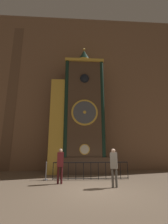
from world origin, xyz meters
TOP-DOWN VIEW (x-y plane):
  - ground_plane at (0.00, 0.00)m, footprint 28.00×28.00m
  - cathedral_back_wall at (-0.09, 5.73)m, footprint 24.00×0.32m
  - clock_tower at (-0.64, 4.34)m, footprint 4.44×1.81m
  - railing_fence at (0.01, 2.14)m, footprint 4.53×0.05m
  - visitor_near at (-1.74, 1.17)m, footprint 0.36×0.25m
  - visitor_far at (0.96, 0.28)m, footprint 0.39×0.31m
  - stanchion_post at (-2.65, 2.15)m, footprint 0.28×0.28m

SIDE VIEW (x-z plane):
  - ground_plane at x=0.00m, z-range 0.00..0.00m
  - stanchion_post at x=-2.65m, z-range -0.18..0.84m
  - railing_fence at x=0.01m, z-range 0.05..1.04m
  - visitor_near at x=-1.74m, z-range 0.18..1.96m
  - visitor_far at x=0.96m, z-range 0.18..1.97m
  - clock_tower at x=-0.64m, z-range -0.81..9.67m
  - cathedral_back_wall at x=-0.09m, z-range -0.01..14.80m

